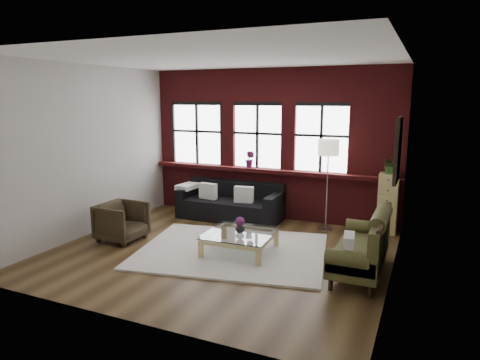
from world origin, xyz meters
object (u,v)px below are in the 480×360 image
at_px(dark_sofa, 230,201).
at_px(vase, 240,228).
at_px(coffee_table, 240,243).
at_px(floor_lamp, 327,182).
at_px(vintage_settee, 360,243).
at_px(armchair, 122,222).
at_px(drawer_chest, 388,203).

height_order(dark_sofa, vase, dark_sofa).
xyz_separation_m(coffee_table, floor_lamp, (1.03, 1.88, 0.80)).
bearing_deg(coffee_table, vintage_settee, -1.33).
bearing_deg(vintage_settee, armchair, -176.94).
bearing_deg(coffee_table, vase, 90.00).
bearing_deg(vintage_settee, coffee_table, 178.67).
xyz_separation_m(armchair, floor_lamp, (3.28, 2.15, 0.62)).
xyz_separation_m(dark_sofa, vase, (1.05, -1.82, 0.04)).
distance_m(armchair, floor_lamp, 3.97).
relative_size(dark_sofa, armchair, 2.88).
bearing_deg(floor_lamp, vase, -118.65).
relative_size(dark_sofa, vase, 13.78).
distance_m(vintage_settee, armchair, 4.23).
relative_size(coffee_table, drawer_chest, 0.94).
bearing_deg(dark_sofa, armchair, -120.02).
xyz_separation_m(vase, floor_lamp, (1.03, 1.88, 0.53)).
height_order(vintage_settee, drawer_chest, drawer_chest).
bearing_deg(armchair, floor_lamp, -55.36).
bearing_deg(drawer_chest, coffee_table, -134.78).
height_order(vintage_settee, armchair, vintage_settee).
bearing_deg(vintage_settee, vase, 178.67).
height_order(vintage_settee, coffee_table, vintage_settee).
distance_m(armchair, drawer_chest, 5.04).
relative_size(dark_sofa, drawer_chest, 1.89).
distance_m(vase, drawer_chest, 3.06).
relative_size(dark_sofa, vintage_settee, 1.27).
distance_m(armchair, coffee_table, 2.27).
bearing_deg(drawer_chest, floor_lamp, -165.73).
distance_m(vintage_settee, vase, 1.97).
xyz_separation_m(vintage_settee, drawer_chest, (0.18, 2.21, 0.12)).
height_order(vintage_settee, floor_lamp, floor_lamp).
bearing_deg(armchair, vintage_settee, -85.59).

